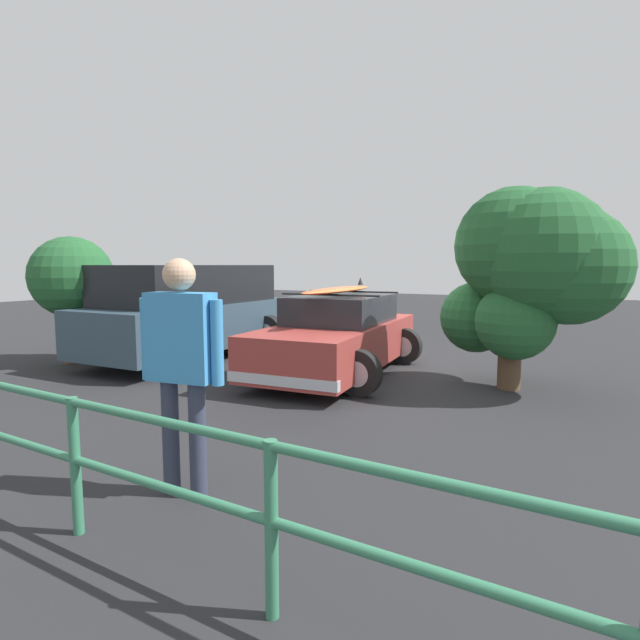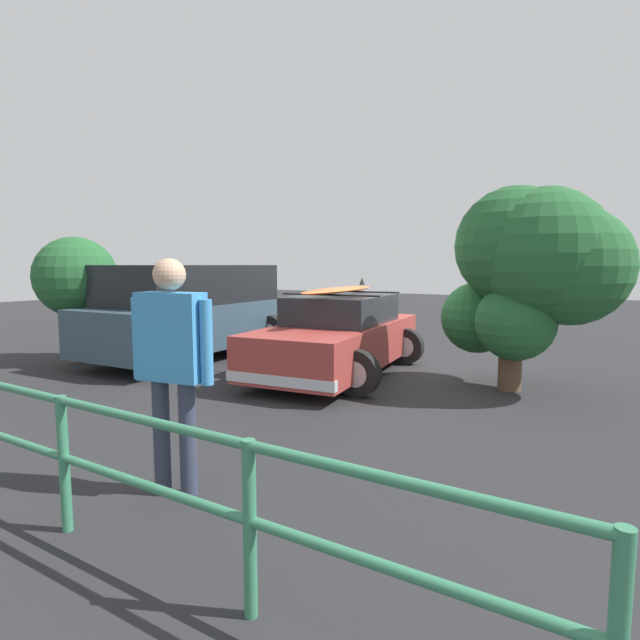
{
  "view_description": "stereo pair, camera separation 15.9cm",
  "coord_description": "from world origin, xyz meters",
  "px_view_note": "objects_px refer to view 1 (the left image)",
  "views": [
    {
      "loc": [
        -3.27,
        8.06,
        1.79
      ],
      "look_at": [
        0.4,
        1.38,
        0.95
      ],
      "focal_mm": 28.0,
      "sensor_mm": 36.0,
      "label": 1
    },
    {
      "loc": [
        -3.41,
        7.98,
        1.79
      ],
      "look_at": [
        0.4,
        1.38,
        0.95
      ],
      "focal_mm": 28.0,
      "sensor_mm": 36.0,
      "label": 2
    }
  ],
  "objects_px": {
    "person_bystander": "(182,355)",
    "bush_near_right": "(74,279)",
    "suv_car": "(191,310)",
    "sedan_car": "(338,336)",
    "bush_near_left": "(535,262)"
  },
  "relations": [
    {
      "from": "person_bystander",
      "to": "bush_near_right",
      "type": "relative_size",
      "value": 0.8
    },
    {
      "from": "sedan_car",
      "to": "person_bystander",
      "type": "distance_m",
      "value": 4.65
    },
    {
      "from": "suv_car",
      "to": "sedan_car",
      "type": "bearing_deg",
      "value": -177.71
    },
    {
      "from": "person_bystander",
      "to": "bush_near_right",
      "type": "height_order",
      "value": "bush_near_right"
    },
    {
      "from": "person_bystander",
      "to": "bush_near_right",
      "type": "bearing_deg",
      "value": -28.5
    },
    {
      "from": "suv_car",
      "to": "person_bystander",
      "type": "xyz_separation_m",
      "value": [
        -4.05,
        4.4,
        0.19
      ]
    },
    {
      "from": "person_bystander",
      "to": "bush_near_left",
      "type": "xyz_separation_m",
      "value": [
        -2.01,
        -4.73,
        0.73
      ]
    },
    {
      "from": "sedan_car",
      "to": "bush_near_left",
      "type": "bearing_deg",
      "value": -176.02
    },
    {
      "from": "sedan_car",
      "to": "suv_car",
      "type": "xyz_separation_m",
      "value": [
        3.12,
        0.12,
        0.3
      ]
    },
    {
      "from": "bush_near_left",
      "to": "bush_near_right",
      "type": "distance_m",
      "value": 7.71
    },
    {
      "from": "sedan_car",
      "to": "suv_car",
      "type": "relative_size",
      "value": 0.9
    },
    {
      "from": "bush_near_right",
      "to": "bush_near_left",
      "type": "bearing_deg",
      "value": -166.9
    },
    {
      "from": "bush_near_right",
      "to": "suv_car",
      "type": "bearing_deg",
      "value": -135.56
    },
    {
      "from": "suv_car",
      "to": "bush_near_right",
      "type": "height_order",
      "value": "bush_near_right"
    },
    {
      "from": "sedan_car",
      "to": "bush_near_left",
      "type": "relative_size",
      "value": 1.44
    }
  ]
}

